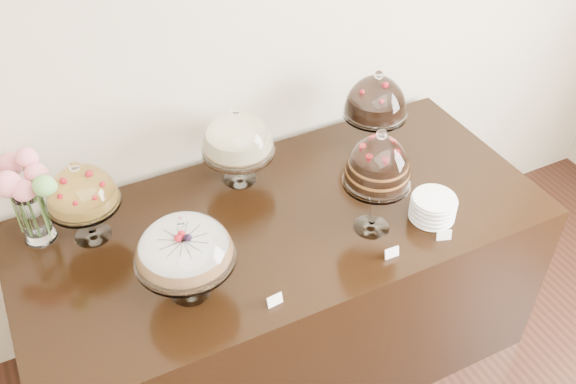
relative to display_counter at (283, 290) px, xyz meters
name	(u,v)px	position (x,y,z in m)	size (l,w,h in m)	color
wall_back	(216,32)	(-0.03, 0.55, 1.05)	(5.00, 0.04, 3.00)	#BDB298
display_counter	(283,290)	(0.00, 0.00, 0.00)	(2.20, 1.00, 0.90)	black
cake_stand_sugar_sponge	(184,246)	(-0.48, -0.21, 0.69)	(0.36, 0.36, 0.36)	white
cake_stand_choco_layer	(378,165)	(0.30, -0.21, 0.77)	(0.27, 0.27, 0.48)	white
cake_stand_cheesecake	(237,136)	(-0.06, 0.32, 0.68)	(0.32, 0.32, 0.38)	white
cake_stand_dark_choco	(376,100)	(0.59, 0.25, 0.71)	(0.29, 0.29, 0.41)	white
cake_stand_fruit_tart	(81,191)	(-0.73, 0.25, 0.69)	(0.28, 0.28, 0.37)	white
flower_vase	(23,191)	(-0.93, 0.33, 0.69)	(0.27, 0.32, 0.39)	white
plate_stack	(433,208)	(0.56, -0.27, 0.50)	(0.18, 0.18, 0.10)	white
price_card_left	(275,300)	(-0.23, -0.40, 0.47)	(0.06, 0.01, 0.04)	white
price_card_right	(444,235)	(0.52, -0.40, 0.47)	(0.06, 0.01, 0.04)	white
price_card_extra	(392,253)	(0.28, -0.39, 0.47)	(0.06, 0.01, 0.04)	white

